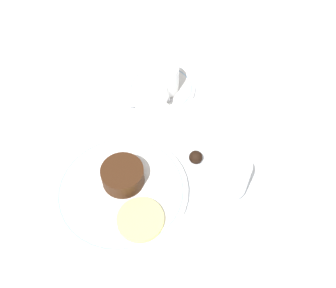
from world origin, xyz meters
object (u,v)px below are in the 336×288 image
(wine_glass, at_px, (228,176))
(dessert_cake, at_px, (123,175))
(dinner_plate, at_px, (121,191))
(coffee_cup, at_px, (160,77))

(wine_glass, xyz_separation_m, dessert_cake, (-0.06, -0.17, -0.04))
(dinner_plate, bearing_deg, coffee_cup, 152.86)
(coffee_cup, distance_m, wine_glass, 0.28)
(dinner_plate, xyz_separation_m, wine_glass, (0.05, 0.17, 0.07))
(dinner_plate, bearing_deg, dessert_cake, 157.58)
(wine_glass, bearing_deg, dinner_plate, -105.46)
(dinner_plate, distance_m, coffee_cup, 0.26)
(dessert_cake, bearing_deg, coffee_cup, 152.49)
(dinner_plate, height_order, coffee_cup, coffee_cup)
(coffee_cup, distance_m, dessert_cake, 0.24)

